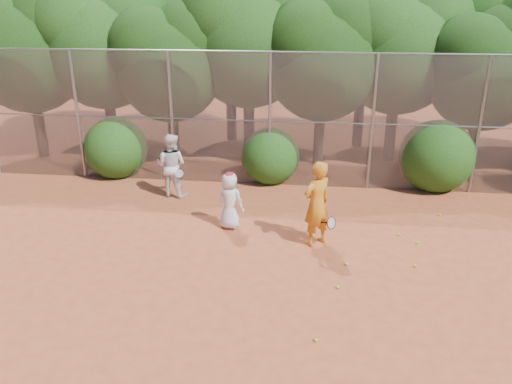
# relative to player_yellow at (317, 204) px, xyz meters

# --- Properties ---
(ground) EXTENTS (80.00, 80.00, 0.00)m
(ground) POSITION_rel_player_yellow_xyz_m (-0.45, -2.13, -1.02)
(ground) COLOR #A34624
(ground) RESTS_ON ground
(fence_back) EXTENTS (20.05, 0.09, 4.03)m
(fence_back) POSITION_rel_player_yellow_xyz_m (-0.57, 3.87, 1.03)
(fence_back) COLOR gray
(fence_back) RESTS_ON ground
(tree_0) EXTENTS (4.38, 3.81, 6.00)m
(tree_0) POSITION_rel_player_yellow_xyz_m (-9.90, 5.91, 2.91)
(tree_0) COLOR black
(tree_0) RESTS_ON ground
(tree_1) EXTENTS (4.64, 4.03, 6.35)m
(tree_1) POSITION_rel_player_yellow_xyz_m (-7.39, 6.41, 3.14)
(tree_1) COLOR black
(tree_1) RESTS_ON ground
(tree_2) EXTENTS (3.99, 3.47, 5.47)m
(tree_2) POSITION_rel_player_yellow_xyz_m (-4.90, 5.71, 2.56)
(tree_2) COLOR black
(tree_2) RESTS_ON ground
(tree_3) EXTENTS (4.89, 4.26, 6.70)m
(tree_3) POSITION_rel_player_yellow_xyz_m (-2.39, 6.72, 3.37)
(tree_3) COLOR black
(tree_3) RESTS_ON ground
(tree_4) EXTENTS (4.19, 3.64, 5.73)m
(tree_4) POSITION_rel_player_yellow_xyz_m (0.10, 6.11, 2.74)
(tree_4) COLOR black
(tree_4) RESTS_ON ground
(tree_5) EXTENTS (4.51, 3.92, 6.17)m
(tree_5) POSITION_rel_player_yellow_xyz_m (2.61, 6.91, 3.03)
(tree_5) COLOR black
(tree_5) RESTS_ON ground
(tree_6) EXTENTS (3.86, 3.36, 5.29)m
(tree_6) POSITION_rel_player_yellow_xyz_m (5.10, 5.91, 2.45)
(tree_6) COLOR black
(tree_6) RESTS_ON ground
(tree_9) EXTENTS (4.83, 4.20, 6.62)m
(tree_9) POSITION_rel_player_yellow_xyz_m (-8.39, 8.72, 3.32)
(tree_9) COLOR black
(tree_9) RESTS_ON ground
(tree_10) EXTENTS (5.15, 4.48, 7.06)m
(tree_10) POSITION_rel_player_yellow_xyz_m (-3.39, 8.92, 3.61)
(tree_10) COLOR black
(tree_10) RESTS_ON ground
(tree_11) EXTENTS (4.64, 4.03, 6.35)m
(tree_11) POSITION_rel_player_yellow_xyz_m (1.61, 8.51, 3.14)
(tree_11) COLOR black
(tree_11) RESTS_ON ground
(tree_12) EXTENTS (5.02, 4.37, 6.88)m
(tree_12) POSITION_rel_player_yellow_xyz_m (6.11, 9.12, 3.49)
(tree_12) COLOR black
(tree_12) RESTS_ON ground
(bush_0) EXTENTS (2.00, 2.00, 2.00)m
(bush_0) POSITION_rel_player_yellow_xyz_m (-6.45, 4.17, -0.02)
(bush_0) COLOR #194310
(bush_0) RESTS_ON ground
(bush_1) EXTENTS (1.80, 1.80, 1.80)m
(bush_1) POSITION_rel_player_yellow_xyz_m (-1.45, 4.17, -0.12)
(bush_1) COLOR #194310
(bush_1) RESTS_ON ground
(bush_2) EXTENTS (2.20, 2.20, 2.20)m
(bush_2) POSITION_rel_player_yellow_xyz_m (3.55, 4.17, 0.08)
(bush_2) COLOR #194310
(bush_2) RESTS_ON ground
(player_yellow) EXTENTS (0.93, 0.86, 2.04)m
(player_yellow) POSITION_rel_player_yellow_xyz_m (0.00, 0.00, 0.00)
(player_yellow) COLOR orange
(player_yellow) RESTS_ON ground
(player_teen) EXTENTS (0.83, 0.69, 1.48)m
(player_teen) POSITION_rel_player_yellow_xyz_m (-2.14, 0.64, -0.28)
(player_teen) COLOR silver
(player_teen) RESTS_ON ground
(player_white) EXTENTS (1.02, 0.86, 1.86)m
(player_white) POSITION_rel_player_yellow_xyz_m (-4.17, 2.58, -0.09)
(player_white) COLOR white
(player_white) RESTS_ON ground
(ball_0) EXTENTS (0.07, 0.07, 0.07)m
(ball_0) POSITION_rel_player_yellow_xyz_m (2.42, 0.25, -0.99)
(ball_0) COLOR #AAD126
(ball_0) RESTS_ON ground
(ball_1) EXTENTS (0.07, 0.07, 0.07)m
(ball_1) POSITION_rel_player_yellow_xyz_m (2.05, 0.64, -0.99)
(ball_1) COLOR #AAD126
(ball_1) RESTS_ON ground
(ball_2) EXTENTS (0.07, 0.07, 0.07)m
(ball_2) POSITION_rel_player_yellow_xyz_m (0.05, -3.63, -0.99)
(ball_2) COLOR #AAD126
(ball_2) RESTS_ON ground
(ball_3) EXTENTS (0.07, 0.07, 0.07)m
(ball_3) POSITION_rel_player_yellow_xyz_m (2.16, -0.87, -0.99)
(ball_3) COLOR #AAD126
(ball_3) RESTS_ON ground
(ball_4) EXTENTS (0.07, 0.07, 0.07)m
(ball_4) POSITION_rel_player_yellow_xyz_m (0.70, -0.97, -0.99)
(ball_4) COLOR #AAD126
(ball_4) RESTS_ON ground
(ball_5) EXTENTS (0.07, 0.07, 0.07)m
(ball_5) POSITION_rel_player_yellow_xyz_m (3.30, 1.98, -0.99)
(ball_5) COLOR #AAD126
(ball_5) RESTS_ON ground
(ball_6) EXTENTS (0.07, 0.07, 0.07)m
(ball_6) POSITION_rel_player_yellow_xyz_m (0.48, -1.91, -0.99)
(ball_6) COLOR #AAD126
(ball_6) RESTS_ON ground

